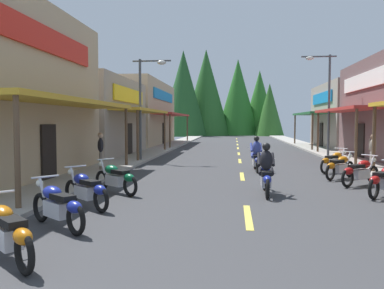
# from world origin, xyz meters

# --- Properties ---
(ground) EXTENTS (10.08, 77.95, 0.10)m
(ground) POSITION_xyz_m (0.00, 23.98, -0.05)
(ground) COLOR #38383A
(sidewalk_left) EXTENTS (2.04, 77.95, 0.12)m
(sidewalk_left) POSITION_xyz_m (-6.06, 23.98, 0.06)
(sidewalk_left) COLOR #9E9991
(sidewalk_left) RESTS_ON ground
(sidewalk_right) EXTENTS (2.04, 77.95, 0.12)m
(sidewalk_right) POSITION_xyz_m (6.06, 23.98, 0.06)
(sidewalk_right) COLOR #9E9991
(sidewalk_right) RESTS_ON ground
(centerline_dashes) EXTENTS (0.16, 51.06, 0.01)m
(centerline_dashes) POSITION_xyz_m (0.00, 26.44, 0.01)
(centerline_dashes) COLOR #E0C64C
(centerline_dashes) RESTS_ON ground
(storefront_left_middle) EXTENTS (8.98, 9.72, 4.97)m
(storefront_left_middle) POSITION_xyz_m (-10.63, 24.24, 2.49)
(storefront_left_middle) COLOR gray
(storefront_left_middle) RESTS_ON ground
(storefront_left_far) EXTENTS (10.73, 13.78, 5.98)m
(storefront_left_far) POSITION_xyz_m (-11.51, 36.82, 2.99)
(storefront_left_far) COLOR tan
(storefront_left_far) RESTS_ON ground
(storefront_right_far) EXTENTS (9.18, 9.94, 5.40)m
(storefront_right_far) POSITION_xyz_m (10.73, 33.88, 2.70)
(storefront_right_far) COLOR gray
(storefront_right_far) RESTS_ON ground
(streetlamp_left) EXTENTS (2.11, 0.30, 5.59)m
(streetlamp_left) POSITION_xyz_m (-5.10, 20.54, 3.70)
(streetlamp_left) COLOR #474C51
(streetlamp_left) RESTS_ON ground
(streetlamp_right) EXTENTS (2.11, 0.30, 6.27)m
(streetlamp_right) POSITION_xyz_m (5.12, 24.34, 4.08)
(streetlamp_right) COLOR #474C51
(streetlamp_right) RESTS_ON ground
(motorcycle_parked_right_3) EXTENTS (1.49, 1.67, 1.04)m
(motorcycle_parked_right_3) POSITION_xyz_m (4.05, 11.27, 0.49)
(motorcycle_parked_right_3) COLOR black
(motorcycle_parked_right_3) RESTS_ON ground
(motorcycle_parked_right_4) EXTENTS (1.69, 1.47, 1.04)m
(motorcycle_parked_right_4) POSITION_xyz_m (3.98, 13.27, 0.49)
(motorcycle_parked_right_4) COLOR black
(motorcycle_parked_right_4) RESTS_ON ground
(motorcycle_parked_right_5) EXTENTS (1.51, 1.66, 1.04)m
(motorcycle_parked_right_5) POSITION_xyz_m (3.72, 14.88, 0.49)
(motorcycle_parked_right_5) COLOR black
(motorcycle_parked_right_5) RESTS_ON ground
(motorcycle_parked_right_6) EXTENTS (1.57, 1.60, 1.04)m
(motorcycle_parked_right_6) POSITION_xyz_m (3.99, 16.86, 0.49)
(motorcycle_parked_right_6) COLOR black
(motorcycle_parked_right_6) RESTS_ON ground
(motorcycle_parked_left_0) EXTENTS (1.68, 1.48, 1.04)m
(motorcycle_parked_left_0) POSITION_xyz_m (-3.83, 4.94, 0.49)
(motorcycle_parked_left_0) COLOR black
(motorcycle_parked_left_0) RESTS_ON ground
(motorcycle_parked_left_1) EXTENTS (1.74, 1.41, 1.04)m
(motorcycle_parked_left_1) POSITION_xyz_m (-3.91, 6.89, 0.49)
(motorcycle_parked_left_1) COLOR black
(motorcycle_parked_left_1) RESTS_ON ground
(motorcycle_parked_left_2) EXTENTS (1.70, 1.46, 1.04)m
(motorcycle_parked_left_2) POSITION_xyz_m (-4.06, 8.83, 0.49)
(motorcycle_parked_left_2) COLOR black
(motorcycle_parked_left_2) RESTS_ON ground
(motorcycle_parked_left_3) EXTENTS (1.74, 1.41, 1.04)m
(motorcycle_parked_left_3) POSITION_xyz_m (-3.91, 10.92, 0.49)
(motorcycle_parked_left_3) COLOR black
(motorcycle_parked_left_3) RESTS_ON ground
(rider_cruising_lead) EXTENTS (0.60, 2.14, 1.57)m
(rider_cruising_lead) POSITION_xyz_m (0.63, 11.20, 0.66)
(rider_cruising_lead) COLOR black
(rider_cruising_lead) RESTS_ON ground
(rider_cruising_trailing) EXTENTS (0.60, 2.14, 1.57)m
(rider_cruising_trailing) POSITION_xyz_m (0.65, 16.92, 0.66)
(rider_cruising_trailing) COLOR black
(rider_cruising_trailing) RESTS_ON ground
(pedestrian_by_shop) EXTENTS (0.36, 0.54, 1.72)m
(pedestrian_by_shop) POSITION_xyz_m (-6.11, 15.92, 1.00)
(pedestrian_by_shop) COLOR #726659
(pedestrian_by_shop) RESTS_ON ground
(pedestrian_browsing) EXTENTS (0.32, 0.56, 1.62)m
(pedestrian_browsing) POSITION_xyz_m (6.01, 18.19, 0.94)
(pedestrian_browsing) COLOR #B2A599
(pedestrian_browsing) RESTS_ON ground
(treeline_backdrop) EXTENTS (19.50, 13.27, 14.00)m
(treeline_backdrop) POSITION_xyz_m (-3.32, 63.84, 6.22)
(treeline_backdrop) COLOR #2B4D23
(treeline_backdrop) RESTS_ON ground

